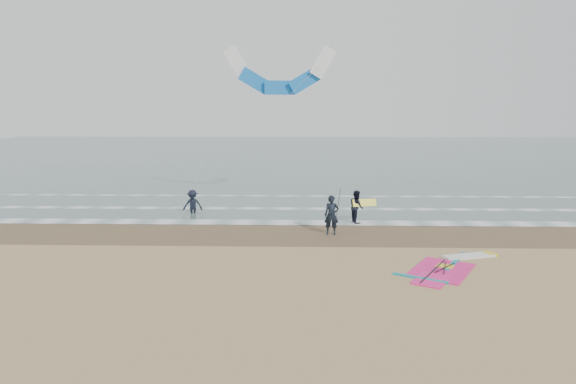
{
  "coord_description": "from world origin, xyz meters",
  "views": [
    {
      "loc": [
        -1.11,
        -18.37,
        6.06
      ],
      "look_at": [
        -1.74,
        5.0,
        2.2
      ],
      "focal_mm": 32.0,
      "sensor_mm": 36.0,
      "label": 1
    }
  ],
  "objects_px": {
    "person_wading": "(192,199)",
    "person_walking": "(357,207)",
    "windsurf_rig": "(450,266)",
    "person_standing": "(332,215)",
    "surf_kite": "(279,75)"
  },
  "relations": [
    {
      "from": "person_standing",
      "to": "surf_kite",
      "type": "relative_size",
      "value": 0.22
    },
    {
      "from": "windsurf_rig",
      "to": "person_wading",
      "type": "distance_m",
      "value": 15.41
    },
    {
      "from": "person_walking",
      "to": "surf_kite",
      "type": "bearing_deg",
      "value": 26.48
    },
    {
      "from": "surf_kite",
      "to": "person_wading",
      "type": "bearing_deg",
      "value": -147.17
    },
    {
      "from": "person_walking",
      "to": "person_wading",
      "type": "height_order",
      "value": "same"
    },
    {
      "from": "person_standing",
      "to": "windsurf_rig",
      "type": "bearing_deg",
      "value": -47.34
    },
    {
      "from": "person_wading",
      "to": "windsurf_rig",
      "type": "bearing_deg",
      "value": -38.61
    },
    {
      "from": "person_wading",
      "to": "surf_kite",
      "type": "xyz_separation_m",
      "value": [
        4.88,
        3.15,
        7.13
      ]
    },
    {
      "from": "windsurf_rig",
      "to": "person_walking",
      "type": "height_order",
      "value": "person_walking"
    },
    {
      "from": "person_walking",
      "to": "surf_kite",
      "type": "xyz_separation_m",
      "value": [
        -4.29,
        5.22,
        7.13
      ]
    },
    {
      "from": "person_standing",
      "to": "surf_kite",
      "type": "height_order",
      "value": "surf_kite"
    },
    {
      "from": "person_wading",
      "to": "person_walking",
      "type": "bearing_deg",
      "value": -12.56
    },
    {
      "from": "person_standing",
      "to": "surf_kite",
      "type": "bearing_deg",
      "value": 112.03
    },
    {
      "from": "windsurf_rig",
      "to": "person_wading",
      "type": "xyz_separation_m",
      "value": [
        -12.0,
        9.63,
        0.85
      ]
    },
    {
      "from": "person_walking",
      "to": "person_wading",
      "type": "xyz_separation_m",
      "value": [
        -9.18,
        2.07,
        0.0
      ]
    }
  ]
}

